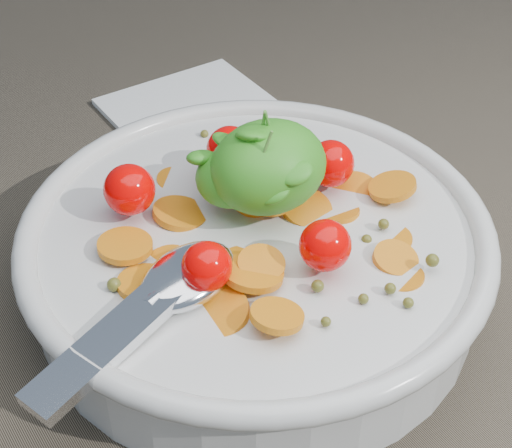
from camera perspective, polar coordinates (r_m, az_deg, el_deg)
ground at (r=0.56m, az=2.16°, el=-3.48°), size 6.00×6.00×0.00m
bowl at (r=0.52m, az=-0.05°, el=-2.04°), size 0.34×0.31×0.13m
napkin at (r=0.74m, az=-4.69°, el=8.36°), size 0.14×0.13×0.01m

